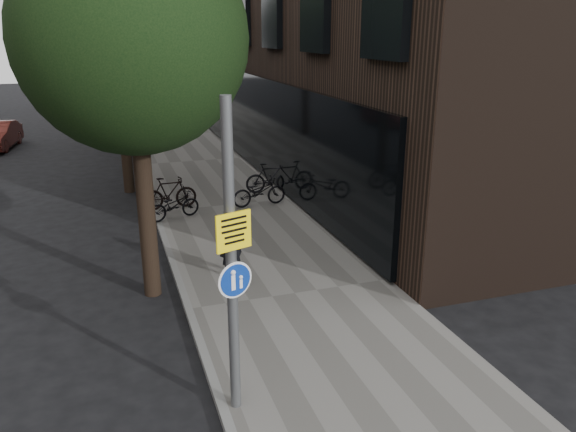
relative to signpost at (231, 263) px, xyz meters
name	(u,v)px	position (x,y,z in m)	size (l,w,h in m)	color
ground	(348,391)	(1.80, -0.06, -2.42)	(120.00, 120.00, 0.00)	black
sidewalk	(227,207)	(2.05, 9.94, -2.36)	(4.50, 60.00, 0.12)	slate
curb_edge	(156,213)	(-0.20, 9.94, -2.36)	(0.15, 60.00, 0.13)	slate
street_tree_near	(136,48)	(-0.73, 4.58, 2.68)	(4.40, 4.40, 7.50)	black
street_tree_mid	(118,40)	(-0.73, 13.08, 2.69)	(5.00, 5.00, 7.80)	black
street_tree_far	(110,37)	(-0.73, 22.08, 2.69)	(5.00, 5.00, 7.80)	black
signpost	(231,263)	(0.00, 0.00, 0.00)	(0.51, 0.19, 4.56)	#595B5E
pedestrian	(230,243)	(0.98, 4.64, -1.53)	(0.56, 0.37, 1.55)	black
parked_bike_facade_near	(259,191)	(3.02, 9.55, -1.85)	(0.61, 1.75, 0.92)	black
parked_bike_facade_far	(271,178)	(3.80, 10.89, -1.79)	(0.49, 1.73, 1.04)	black
parked_bike_curb_near	(174,205)	(0.28, 9.06, -1.88)	(0.56, 1.60, 0.84)	black
parked_bike_curb_far	(169,193)	(0.28, 10.11, -1.80)	(0.48, 1.69, 1.01)	black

